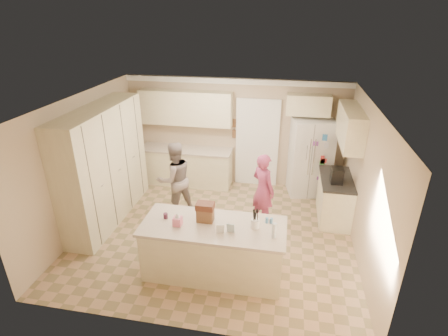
% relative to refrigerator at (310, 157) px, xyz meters
% --- Properties ---
extents(floor, '(5.20, 4.60, 0.02)m').
position_rel_refrigerator_xyz_m(floor, '(-1.81, -2.05, -0.91)').
color(floor, tan).
rests_on(floor, ground).
extents(ceiling, '(5.20, 4.60, 0.02)m').
position_rel_refrigerator_xyz_m(ceiling, '(-1.81, -2.05, 1.71)').
color(ceiling, white).
rests_on(ceiling, wall_back).
extents(wall_back, '(5.20, 0.02, 2.60)m').
position_rel_refrigerator_xyz_m(wall_back, '(-1.81, 0.26, 0.40)').
color(wall_back, '#C2AB8C').
rests_on(wall_back, ground).
extents(wall_front, '(5.20, 0.02, 2.60)m').
position_rel_refrigerator_xyz_m(wall_front, '(-1.81, -4.36, 0.40)').
color(wall_front, '#C2AB8C').
rests_on(wall_front, ground).
extents(wall_left, '(0.02, 4.60, 2.60)m').
position_rel_refrigerator_xyz_m(wall_left, '(-4.42, -2.05, 0.40)').
color(wall_left, '#C2AB8C').
rests_on(wall_left, ground).
extents(wall_right, '(0.02, 4.60, 2.60)m').
position_rel_refrigerator_xyz_m(wall_right, '(0.80, -2.05, 0.40)').
color(wall_right, '#C2AB8C').
rests_on(wall_right, ground).
extents(crown_back, '(5.20, 0.08, 0.12)m').
position_rel_refrigerator_xyz_m(crown_back, '(-1.81, 0.21, 1.63)').
color(crown_back, white).
rests_on(crown_back, wall_back).
extents(pantry_bank, '(0.60, 2.60, 2.35)m').
position_rel_refrigerator_xyz_m(pantry_bank, '(-4.11, -1.85, 0.28)').
color(pantry_bank, '#EFE6BB').
rests_on(pantry_bank, floor).
extents(back_base_cab, '(2.20, 0.60, 0.88)m').
position_rel_refrigerator_xyz_m(back_base_cab, '(-2.96, -0.05, -0.46)').
color(back_base_cab, '#EFE6BB').
rests_on(back_base_cab, floor).
extents(back_countertop, '(2.24, 0.63, 0.04)m').
position_rel_refrigerator_xyz_m(back_countertop, '(-2.96, -0.06, 0.00)').
color(back_countertop, beige).
rests_on(back_countertop, back_base_cab).
extents(back_upper_cab, '(2.20, 0.35, 0.80)m').
position_rel_refrigerator_xyz_m(back_upper_cab, '(-2.96, 0.07, 1.00)').
color(back_upper_cab, '#EFE6BB').
rests_on(back_upper_cab, wall_back).
extents(doorway_opening, '(0.90, 0.06, 2.10)m').
position_rel_refrigerator_xyz_m(doorway_opening, '(-1.26, 0.23, 0.15)').
color(doorway_opening, black).
rests_on(doorway_opening, floor).
extents(doorway_casing, '(1.02, 0.03, 2.22)m').
position_rel_refrigerator_xyz_m(doorway_casing, '(-1.26, 0.19, 0.15)').
color(doorway_casing, white).
rests_on(doorway_casing, floor).
extents(wall_frame_upper, '(0.15, 0.02, 0.20)m').
position_rel_refrigerator_xyz_m(wall_frame_upper, '(-1.79, 0.22, 0.65)').
color(wall_frame_upper, brown).
rests_on(wall_frame_upper, wall_back).
extents(wall_frame_lower, '(0.15, 0.02, 0.20)m').
position_rel_refrigerator_xyz_m(wall_frame_lower, '(-1.79, 0.22, 0.38)').
color(wall_frame_lower, brown).
rests_on(wall_frame_lower, wall_back).
extents(refrigerator, '(1.02, 0.86, 1.80)m').
position_rel_refrigerator_xyz_m(refrigerator, '(0.00, 0.00, 0.00)').
color(refrigerator, white).
rests_on(refrigerator, floor).
extents(fridge_seam, '(0.02, 0.02, 1.78)m').
position_rel_refrigerator_xyz_m(fridge_seam, '(0.00, -0.35, 0.00)').
color(fridge_seam, gray).
rests_on(fridge_seam, refrigerator).
extents(fridge_dispenser, '(0.22, 0.03, 0.35)m').
position_rel_refrigerator_xyz_m(fridge_dispenser, '(-0.22, -0.37, 0.25)').
color(fridge_dispenser, black).
rests_on(fridge_dispenser, refrigerator).
extents(fridge_handle_l, '(0.02, 0.02, 0.85)m').
position_rel_refrigerator_xyz_m(fridge_handle_l, '(-0.05, -0.37, 0.15)').
color(fridge_handle_l, silver).
rests_on(fridge_handle_l, refrigerator).
extents(fridge_handle_r, '(0.02, 0.02, 0.85)m').
position_rel_refrigerator_xyz_m(fridge_handle_r, '(0.05, -0.37, 0.15)').
color(fridge_handle_r, silver).
rests_on(fridge_handle_r, refrigerator).
extents(over_fridge_cab, '(0.95, 0.35, 0.45)m').
position_rel_refrigerator_xyz_m(over_fridge_cab, '(-0.16, 0.07, 1.20)').
color(over_fridge_cab, '#EFE6BB').
rests_on(over_fridge_cab, wall_back).
extents(right_base_cab, '(0.60, 1.20, 0.88)m').
position_rel_refrigerator_xyz_m(right_base_cab, '(0.49, -1.05, -0.46)').
color(right_base_cab, '#EFE6BB').
rests_on(right_base_cab, floor).
extents(right_countertop, '(0.63, 1.24, 0.04)m').
position_rel_refrigerator_xyz_m(right_countertop, '(0.48, -1.05, 0.00)').
color(right_countertop, '#2D2B28').
rests_on(right_countertop, right_base_cab).
extents(right_upper_cab, '(0.35, 1.50, 0.70)m').
position_rel_refrigerator_xyz_m(right_upper_cab, '(0.62, -0.85, 1.05)').
color(right_upper_cab, '#EFE6BB').
rests_on(right_upper_cab, wall_right).
extents(coffee_maker, '(0.22, 0.28, 0.30)m').
position_rel_refrigerator_xyz_m(coffee_maker, '(0.44, -1.25, 0.17)').
color(coffee_maker, black).
rests_on(coffee_maker, right_countertop).
extents(island_base, '(2.20, 0.90, 0.88)m').
position_rel_refrigerator_xyz_m(island_base, '(-1.61, -3.15, -0.46)').
color(island_base, '#EFE6BB').
rests_on(island_base, floor).
extents(island_top, '(2.28, 0.96, 0.05)m').
position_rel_refrigerator_xyz_m(island_top, '(-1.61, -3.15, 0.00)').
color(island_top, beige).
rests_on(island_top, island_base).
extents(utensil_crock, '(0.13, 0.13, 0.15)m').
position_rel_refrigerator_xyz_m(utensil_crock, '(-0.96, -3.10, 0.10)').
color(utensil_crock, white).
rests_on(utensil_crock, island_top).
extents(tissue_box, '(0.13, 0.13, 0.14)m').
position_rel_refrigerator_xyz_m(tissue_box, '(-2.16, -3.25, 0.10)').
color(tissue_box, pink).
rests_on(tissue_box, island_top).
extents(tissue_plume, '(0.08, 0.08, 0.08)m').
position_rel_refrigerator_xyz_m(tissue_plume, '(-2.16, -3.25, 0.20)').
color(tissue_plume, white).
rests_on(tissue_plume, tissue_box).
extents(dollhouse_body, '(0.26, 0.18, 0.22)m').
position_rel_refrigerator_xyz_m(dollhouse_body, '(-1.76, -3.05, 0.14)').
color(dollhouse_body, brown).
rests_on(dollhouse_body, island_top).
extents(dollhouse_roof, '(0.28, 0.20, 0.10)m').
position_rel_refrigerator_xyz_m(dollhouse_roof, '(-1.76, -3.05, 0.30)').
color(dollhouse_roof, '#592D1E').
rests_on(dollhouse_roof, dollhouse_body).
extents(jam_jar, '(0.07, 0.07, 0.09)m').
position_rel_refrigerator_xyz_m(jam_jar, '(-2.41, -3.10, 0.07)').
color(jam_jar, '#59263F').
rests_on(jam_jar, island_top).
extents(greeting_card_a, '(0.12, 0.06, 0.16)m').
position_rel_refrigerator_xyz_m(greeting_card_a, '(-1.46, -3.35, 0.11)').
color(greeting_card_a, white).
rests_on(greeting_card_a, island_top).
extents(greeting_card_b, '(0.12, 0.05, 0.16)m').
position_rel_refrigerator_xyz_m(greeting_card_b, '(-1.31, -3.30, 0.11)').
color(greeting_card_b, silver).
rests_on(greeting_card_b, island_top).
extents(water_bottle, '(0.07, 0.07, 0.24)m').
position_rel_refrigerator_xyz_m(water_bottle, '(-0.66, -3.30, 0.14)').
color(water_bottle, silver).
rests_on(water_bottle, island_top).
extents(shaker_salt, '(0.05, 0.05, 0.09)m').
position_rel_refrigerator_xyz_m(shaker_salt, '(-0.79, -2.93, 0.07)').
color(shaker_salt, '#4C82B1').
rests_on(shaker_salt, island_top).
extents(shaker_pepper, '(0.05, 0.05, 0.09)m').
position_rel_refrigerator_xyz_m(shaker_pepper, '(-0.72, -2.93, 0.07)').
color(shaker_pepper, '#4C82B1').
rests_on(shaker_pepper, island_top).
extents(teen_boy, '(0.99, 0.97, 1.60)m').
position_rel_refrigerator_xyz_m(teen_boy, '(-2.79, -1.46, -0.10)').
color(teen_boy, gray).
rests_on(teen_boy, floor).
extents(teen_girl, '(0.65, 0.64, 1.51)m').
position_rel_refrigerator_xyz_m(teen_girl, '(-0.95, -1.52, -0.14)').
color(teen_girl, '#B04382').
rests_on(teen_girl, floor).
extents(fridge_magnets, '(0.76, 0.02, 1.44)m').
position_rel_refrigerator_xyz_m(fridge_magnets, '(0.00, -0.36, 0.00)').
color(fridge_magnets, tan).
rests_on(fridge_magnets, refrigerator).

